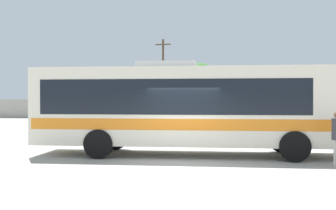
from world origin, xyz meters
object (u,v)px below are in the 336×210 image
parked_car_leftmost_grey (81,113)px  parked_car_third_grey (201,113)px  utility_pole_near (163,77)px  roadside_tree_midleft (160,81)px  roadside_tree_left (72,89)px  coach_bus_cream_orange (186,105)px  roadside_tree_midright (200,76)px  parked_car_second_silver (139,113)px

parked_car_leftmost_grey → parked_car_third_grey: size_ratio=0.96×
utility_pole_near → roadside_tree_midleft: bearing=108.4°
parked_car_third_grey → roadside_tree_left: size_ratio=0.93×
coach_bus_cream_orange → roadside_tree_midleft: (-5.01, 31.15, 2.40)m
coach_bus_cream_orange → parked_car_leftmost_grey: 25.57m
coach_bus_cream_orange → roadside_tree_midright: roadside_tree_midright is taller
parked_car_second_silver → roadside_tree_left: size_ratio=0.86×
coach_bus_cream_orange → parked_car_second_silver: 23.63m
utility_pole_near → roadside_tree_midleft: 1.80m
parked_car_leftmost_grey → utility_pole_near: (7.45, 6.90, 3.91)m
parked_car_second_silver → coach_bus_cream_orange: bearing=-75.3°
utility_pole_near → roadside_tree_midright: utility_pole_near is taller
parked_car_leftmost_grey → roadside_tree_midright: roadside_tree_midright is taller
parked_car_leftmost_grey → roadside_tree_midleft: 11.52m
parked_car_second_silver → roadside_tree_left: roadside_tree_left is taller
coach_bus_cream_orange → roadside_tree_midright: bearing=90.4°
parked_car_third_grey → roadside_tree_midright: (-0.30, 7.10, 4.07)m
utility_pole_near → roadside_tree_midright: size_ratio=1.44×
utility_pole_near → parked_car_leftmost_grey: bearing=-137.2°
coach_bus_cream_orange → parked_car_third_grey: size_ratio=2.49×
parked_car_third_grey → roadside_tree_midleft: (-5.11, 8.58, 3.50)m
parked_car_third_grey → utility_pole_near: utility_pole_near is taller
parked_car_second_silver → parked_car_third_grey: bearing=-2.5°
parked_car_leftmost_grey → roadside_tree_midleft: size_ratio=0.76×
roadside_tree_midleft → roadside_tree_midright: size_ratio=0.93×
coach_bus_cream_orange → parked_car_second_silver: (-6.01, 22.83, -1.11)m
parked_car_leftmost_grey → roadside_tree_midright: bearing=31.1°
utility_pole_near → coach_bus_cream_orange: bearing=-81.4°
utility_pole_near → roadside_tree_midright: bearing=2.3°
coach_bus_cream_orange → roadside_tree_left: bearing=116.7°
roadside_tree_midleft → roadside_tree_midright: (4.81, -1.48, 0.58)m
parked_car_leftmost_grey → roadside_tree_left: (-5.11, 11.31, 2.68)m
parked_car_second_silver → parked_car_third_grey: parked_car_third_grey is taller
utility_pole_near → roadside_tree_left: size_ratio=1.81×
roadside_tree_midleft → roadside_tree_midright: roadside_tree_midright is taller
parked_car_leftmost_grey → parked_car_third_grey: 12.01m
parked_car_third_grey → roadside_tree_midleft: roadside_tree_midleft is taller
parked_car_third_grey → parked_car_second_silver: bearing=177.5°
roadside_tree_midleft → coach_bus_cream_orange: bearing=-80.9°
coach_bus_cream_orange → roadside_tree_midleft: roadside_tree_midleft is taller
coach_bus_cream_orange → roadside_tree_left: size_ratio=2.32×
coach_bus_cream_orange → parked_car_leftmost_grey: bearing=117.8°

